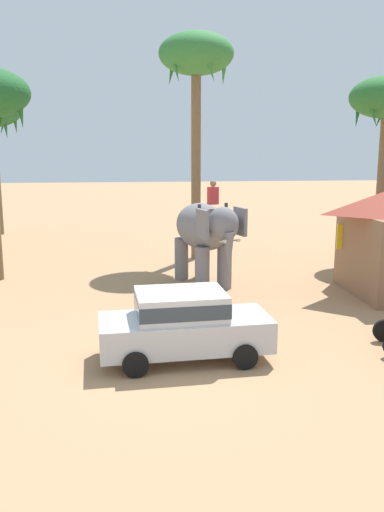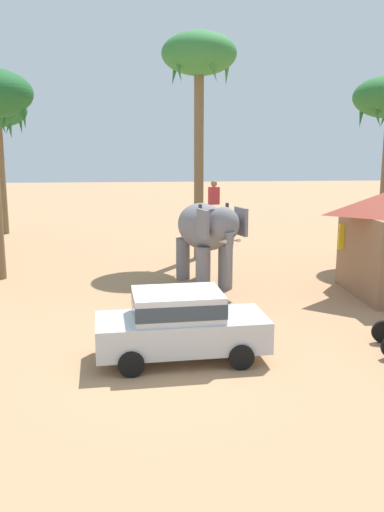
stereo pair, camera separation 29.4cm
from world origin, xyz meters
name	(u,v)px [view 2 (the right image)]	position (x,y,z in m)	size (l,w,h in m)	color
ground_plane	(170,364)	(0.00, 0.00, 0.00)	(120.00, 120.00, 0.00)	tan
car_sedan_foreground	(180,322)	(0.28, 0.33, 0.93)	(4.22, 2.11, 1.70)	#B7BABF
elephant_with_mahout	(206,232)	(1.69, 7.24, 1.99)	(2.59, 4.02, 3.88)	slate
palm_tree_near_hut	(199,62)	(1.89, 12.12, 8.47)	(3.20, 3.20, 9.73)	brown
signboard_yellow	(352,241)	(6.88, 6.59, 1.69)	(1.00, 0.10, 2.40)	#4C4C51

